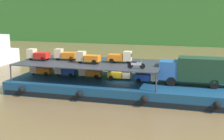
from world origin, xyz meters
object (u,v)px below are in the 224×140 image
object	(u,v)px
cargo_barge	(121,87)
mini_truck_upper_fore	(88,58)
mini_truck_upper_stern	(38,55)
mini_truck_lower_bow	(148,77)
covered_lorry	(193,70)
mini_truck_lower_aft	(66,71)
mini_truck_upper_bow	(120,57)
mini_truck_lower_mid	(90,72)
mini_truck_lower_fore	(120,74)
motorcycle_upper_port	(136,65)
mini_truck_lower_stern	(41,70)
mini_truck_upper_mid	(65,55)

from	to	relation	value
cargo_barge	mini_truck_upper_fore	xyz separation A→B (m)	(-3.83, -0.76, 3.44)
mini_truck_upper_stern	mini_truck_lower_bow	bearing A→B (deg)	1.06
covered_lorry	mini_truck_lower_aft	xyz separation A→B (m)	(-15.30, 0.46, -1.00)
mini_truck_upper_bow	mini_truck_upper_fore	bearing A→B (deg)	-158.74
mini_truck_lower_mid	mini_truck_upper_stern	distance (m)	6.85
cargo_barge	mini_truck_lower_fore	distance (m)	1.52
covered_lorry	mini_truck_lower_aft	size ratio (longest dim) A/B	2.84
cargo_barge	mini_truck_lower_bow	distance (m)	3.40
covered_lorry	mini_truck_lower_aft	bearing A→B (deg)	178.27
mini_truck_upper_fore	mini_truck_lower_aft	bearing A→B (deg)	159.65
cargo_barge	mini_truck_upper_fore	size ratio (longest dim) A/B	9.41
covered_lorry	mini_truck_upper_bow	world-z (taller)	mini_truck_upper_bow
mini_truck_lower_fore	mini_truck_upper_fore	bearing A→B (deg)	-162.03
mini_truck_lower_aft	mini_truck_lower_mid	bearing A→B (deg)	-0.66
covered_lorry	mini_truck_upper_fore	bearing A→B (deg)	-176.07
mini_truck_lower_bow	motorcycle_upper_port	size ratio (longest dim) A/B	1.47
mini_truck_lower_stern	mini_truck_lower_mid	bearing A→B (deg)	2.10
mini_truck_lower_stern	mini_truck_lower_bow	distance (m)	13.64
mini_truck_upper_stern	cargo_barge	bearing A→B (deg)	1.70
motorcycle_upper_port	mini_truck_lower_aft	bearing A→B (deg)	163.19
covered_lorry	mini_truck_lower_fore	xyz separation A→B (m)	(-8.26, 0.35, -1.00)
mini_truck_upper_bow	mini_truck_lower_fore	bearing A→B (deg)	-81.71
cargo_barge	mini_truck_upper_stern	world-z (taller)	mini_truck_upper_stern
cargo_barge	mini_truck_lower_stern	world-z (taller)	mini_truck_lower_stern
covered_lorry	motorcycle_upper_port	xyz separation A→B (m)	(-5.86, -2.39, 0.74)
cargo_barge	mini_truck_lower_bow	bearing A→B (deg)	-1.14
mini_truck_upper_stern	mini_truck_upper_mid	size ratio (longest dim) A/B	0.99
mini_truck_lower_mid	mini_truck_upper_bow	size ratio (longest dim) A/B	0.99
mini_truck_upper_mid	mini_truck_lower_aft	bearing A→B (deg)	-73.97
cargo_barge	mini_truck_lower_bow	world-z (taller)	mini_truck_lower_bow
mini_truck_lower_mid	mini_truck_lower_bow	size ratio (longest dim) A/B	0.99
mini_truck_lower_stern	mini_truck_lower_mid	world-z (taller)	same
covered_lorry	mini_truck_lower_mid	bearing A→B (deg)	177.98
mini_truck_lower_bow	motorcycle_upper_port	world-z (taller)	motorcycle_upper_port
mini_truck_upper_stern	mini_truck_upper_bow	world-z (taller)	same
mini_truck_lower_stern	mini_truck_upper_stern	world-z (taller)	mini_truck_upper_stern
mini_truck_lower_bow	mini_truck_lower_mid	bearing A→B (deg)	175.64
mini_truck_upper_stern	motorcycle_upper_port	xyz separation A→B (m)	(12.70, -2.02, -0.26)
mini_truck_lower_fore	mini_truck_upper_mid	size ratio (longest dim) A/B	0.98
mini_truck_upper_mid	motorcycle_upper_port	bearing A→B (deg)	-17.54
mini_truck_upper_stern	mini_truck_lower_aft	bearing A→B (deg)	14.32
mini_truck_upper_bow	motorcycle_upper_port	xyz separation A→B (m)	(2.43, -2.96, -0.26)
cargo_barge	covered_lorry	world-z (taller)	covered_lorry
mini_truck_lower_fore	motorcycle_upper_port	distance (m)	4.04
mini_truck_lower_stern	mini_truck_upper_stern	size ratio (longest dim) A/B	1.01
mini_truck_upper_stern	motorcycle_upper_port	bearing A→B (deg)	-9.04
mini_truck_lower_bow	motorcycle_upper_port	bearing A→B (deg)	-111.99
mini_truck_upper_stern	mini_truck_upper_mid	world-z (taller)	same
mini_truck_lower_bow	mini_truck_upper_bow	distance (m)	3.96
mini_truck_lower_aft	mini_truck_upper_stern	bearing A→B (deg)	-165.68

